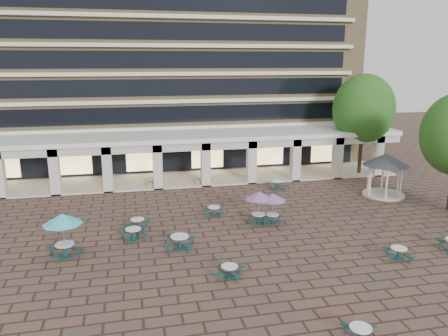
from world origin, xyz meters
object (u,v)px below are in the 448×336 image
(planter_right, at_px, (204,178))
(gazebo, at_px, (386,164))
(planter_left, at_px, (156,182))
(picnic_table_1, at_px, (230,270))
(picnic_table_2, at_px, (360,333))

(planter_right, bearing_deg, gazebo, -24.87)
(gazebo, height_order, planter_left, gazebo)
(picnic_table_1, xyz_separation_m, picnic_table_2, (3.86, -6.30, 0.01))
(planter_right, bearing_deg, planter_left, 180.00)
(picnic_table_1, xyz_separation_m, planter_left, (-2.62, 17.60, 0.05))
(gazebo, xyz_separation_m, planter_right, (-14.03, 6.50, -2.12))
(picnic_table_2, xyz_separation_m, planter_right, (-2.18, 23.90, 0.15))
(gazebo, distance_m, planter_left, 19.58)
(picnic_table_1, distance_m, planter_right, 17.68)
(picnic_table_1, height_order, planter_right, planter_right)
(picnic_table_2, height_order, planter_right, planter_right)
(picnic_table_2, height_order, planter_left, planter_left)
(picnic_table_2, bearing_deg, planter_right, 115.41)
(picnic_table_1, bearing_deg, planter_right, 108.60)
(planter_left, bearing_deg, gazebo, -19.53)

